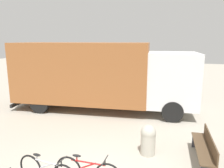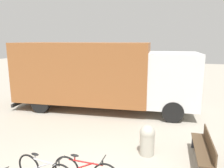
% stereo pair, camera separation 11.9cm
% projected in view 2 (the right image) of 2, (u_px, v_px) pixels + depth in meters
% --- Properties ---
extents(delivery_truck, '(8.90, 3.57, 3.26)m').
position_uv_depth(delivery_truck, '(101.00, 74.00, 10.54)').
color(delivery_truck, '#99592D').
rests_on(delivery_truck, ground).
extents(park_bench, '(0.55, 1.97, 0.82)m').
position_uv_depth(park_bench, '(204.00, 148.00, 5.99)').
color(park_bench, brown).
rests_on(park_bench, ground).
extents(bollard_near_bench, '(0.46, 0.46, 0.93)m').
position_uv_depth(bollard_near_bench, '(147.00, 139.00, 6.50)').
color(bollard_near_bench, '#B2AD9E').
rests_on(bollard_near_bench, ground).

